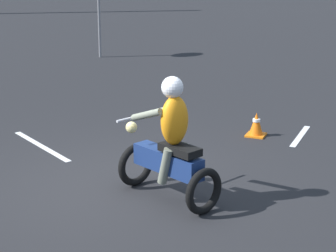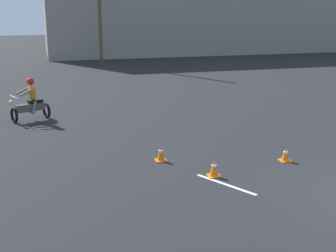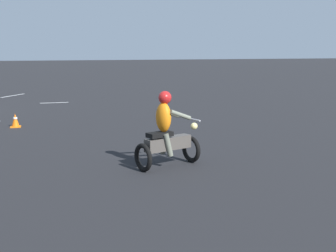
% 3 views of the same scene
% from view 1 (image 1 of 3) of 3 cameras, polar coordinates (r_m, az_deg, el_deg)
% --- Properties ---
extents(ground_plane, '(120.00, 120.00, 0.00)m').
position_cam_1_polar(ground_plane, '(9.08, -4.61, -5.31)').
color(ground_plane, black).
extents(motorcycle_rider_foreground, '(1.14, 1.53, 1.66)m').
position_cam_1_polar(motorcycle_rider_foreground, '(8.39, 0.16, -1.84)').
color(motorcycle_rider_foreground, black).
rests_on(motorcycle_rider_foreground, ground).
extents(traffic_cone_near_left, '(0.32, 0.32, 0.41)m').
position_cam_1_polar(traffic_cone_near_left, '(11.28, 7.70, 0.11)').
color(traffic_cone_near_left, orange).
rests_on(traffic_cone_near_left, ground).
extents(lane_stripe_e, '(1.26, 0.11, 0.01)m').
position_cam_1_polar(lane_stripe_e, '(11.44, 11.44, -0.86)').
color(lane_stripe_e, silver).
rests_on(lane_stripe_e, ground).
extents(lane_stripe_ne, '(1.06, 1.66, 0.01)m').
position_cam_1_polar(lane_stripe_ne, '(10.91, -10.97, -1.71)').
color(lane_stripe_ne, silver).
rests_on(lane_stripe_ne, ground).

